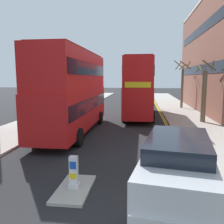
{
  "coord_description": "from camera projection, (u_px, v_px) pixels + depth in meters",
  "views": [
    {
      "loc": [
        2.24,
        -3.09,
        3.81
      ],
      "look_at": [
        0.5,
        11.0,
        1.8
      ],
      "focal_mm": 38.65,
      "sensor_mm": 36.0,
      "label": 1
    }
  ],
  "objects": [
    {
      "name": "street_tree_near",
      "position": [
        204.0,
        94.0,
        20.05
      ],
      "size": [
        1.41,
        1.46,
        5.13
      ],
      "color": "#6B6047",
      "rests_on": "sidewalk_right"
    },
    {
      "name": "kerb_line_inner",
      "position": [
        169.0,
        132.0,
        17.09
      ],
      "size": [
        0.1,
        56.0,
        0.01
      ],
      "primitive_type": "cube",
      "color": "yellow",
      "rests_on": "ground"
    },
    {
      "name": "taxi_minivan",
      "position": [
        177.0,
        174.0,
        6.9
      ],
      "size": [
        2.64,
        5.06,
        2.12
      ],
      "color": "silver",
      "rests_on": "ground"
    },
    {
      "name": "keep_left_bollard",
      "position": [
        74.0,
        173.0,
        8.16
      ],
      "size": [
        0.36,
        0.28,
        1.11
      ],
      "color": "silver",
      "rests_on": "traffic_island"
    },
    {
      "name": "traffic_island",
      "position": [
        74.0,
        189.0,
        8.24
      ],
      "size": [
        1.1,
        2.2,
        0.1
      ],
      "primitive_type": "cube",
      "color": "#ADA89E",
      "rests_on": "ground"
    },
    {
      "name": "sidewalk_left",
      "position": [
        37.0,
        123.0,
        20.35
      ],
      "size": [
        4.0,
        80.0,
        0.14
      ],
      "primitive_type": "cube",
      "color": "#ADA89E",
      "rests_on": "ground"
    },
    {
      "name": "double_decker_bus_away",
      "position": [
        73.0,
        89.0,
        16.57
      ],
      "size": [
        2.84,
        10.82,
        5.64
      ],
      "color": "red",
      "rests_on": "ground"
    },
    {
      "name": "street_tree_mid",
      "position": [
        182.0,
        84.0,
        29.63
      ],
      "size": [
        1.97,
        2.04,
        5.81
      ],
      "color": "#6B6047",
      "rests_on": "sidewalk_right"
    },
    {
      "name": "double_decker_bus_oncoming",
      "position": [
        140.0,
        86.0,
        23.66
      ],
      "size": [
        2.97,
        10.86,
        5.64
      ],
      "color": "red",
      "rests_on": "ground"
    },
    {
      "name": "kerb_line_outer",
      "position": [
        172.0,
        132.0,
        17.07
      ],
      "size": [
        0.1,
        56.0,
        0.01
      ],
      "primitive_type": "cube",
      "color": "yellow",
      "rests_on": "ground"
    },
    {
      "name": "sidewalk_right",
      "position": [
        196.0,
        126.0,
        18.77
      ],
      "size": [
        4.0,
        80.0,
        0.14
      ],
      "primitive_type": "cube",
      "color": "#ADA89E",
      "rests_on": "ground"
    }
  ]
}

